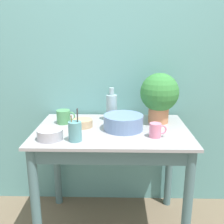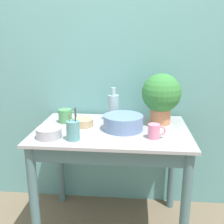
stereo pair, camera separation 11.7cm
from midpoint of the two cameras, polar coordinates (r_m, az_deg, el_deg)
name	(u,v)px [view 1 (the left image)]	position (r m, az deg, el deg)	size (l,w,h in m)	color
wall_back	(113,65)	(2.13, -1.36, 10.22)	(6.00, 0.05, 2.40)	#609E9E
counter_table	(112,153)	(1.86, -1.84, -8.99)	(1.05, 0.69, 0.80)	slate
potted_plant	(159,95)	(1.92, 8.56, 3.76)	(0.28, 0.28, 0.37)	tan
bowl_wash_large	(123,122)	(1.79, 0.61, -2.25)	(0.27, 0.27, 0.10)	#6684B2
bottle_tall	(112,107)	(1.97, -1.78, 1.08)	(0.08, 0.08, 0.25)	#93B2BC
mug_green	(64,117)	(1.96, -12.15, -1.03)	(0.14, 0.10, 0.10)	#4C935B
mug_pink	(156,130)	(1.67, 7.51, -3.96)	(0.11, 0.07, 0.09)	pink
bowl_small_tan	(83,123)	(1.87, -8.17, -2.41)	(0.14, 0.14, 0.05)	tan
bowl_small_steel	(50,134)	(1.68, -15.31, -4.74)	(0.16, 0.16, 0.06)	#A8A8B2
utensil_cup	(75,131)	(1.61, -10.12, -4.14)	(0.08, 0.08, 0.20)	#569399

